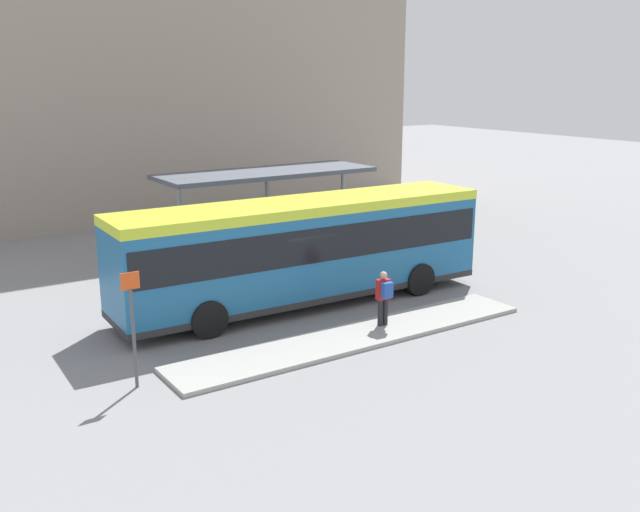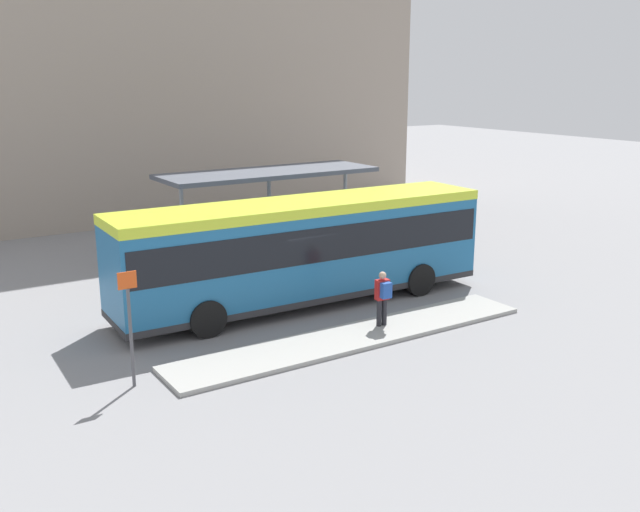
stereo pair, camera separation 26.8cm
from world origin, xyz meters
TOP-DOWN VIEW (x-y plane):
  - ground_plane at (0.00, 0.00)m, footprint 120.00×120.00m
  - curb_island at (-0.43, -3.38)m, footprint 11.02×1.80m
  - city_bus at (0.01, -0.00)m, footprint 12.23×2.86m
  - pedestrian_waiting at (0.66, -3.22)m, footprint 0.41×0.43m
  - bicycle_red at (8.36, 1.80)m, footprint 0.48×1.55m
  - bicycle_yellow at (8.49, 2.57)m, footprint 0.48×1.67m
  - bicycle_orange at (8.51, 3.35)m, footprint 0.48×1.80m
  - bicycle_white at (8.53, 4.12)m, footprint 0.48×1.55m
  - station_shelter at (2.65, 7.03)m, footprint 8.99×3.07m
  - potted_planter_near_shelter at (2.96, 4.29)m, footprint 0.90×0.90m
  - potted_planter_far_side at (6.35, 4.16)m, footprint 0.76×0.76m
  - platform_sign at (-6.60, -3.08)m, footprint 0.44×0.08m
  - station_building at (2.09, 20.30)m, footprint 28.52×10.99m

SIDE VIEW (x-z plane):
  - ground_plane at x=0.00m, z-range 0.00..0.00m
  - curb_island at x=-0.43m, z-range 0.00..0.12m
  - bicycle_red at x=8.36m, z-range 0.00..0.67m
  - bicycle_white at x=8.53m, z-range 0.00..0.68m
  - bicycle_yellow at x=8.49m, z-range 0.00..0.72m
  - bicycle_orange at x=8.51m, z-range 0.00..0.78m
  - potted_planter_far_side at x=6.35m, z-range 0.03..1.29m
  - potted_planter_near_shelter at x=2.96m, z-range 0.03..1.37m
  - pedestrian_waiting at x=0.66m, z-range 0.24..1.84m
  - platform_sign at x=-6.60m, z-range 0.16..2.96m
  - city_bus at x=0.01m, z-range 0.27..3.62m
  - station_shelter at x=2.65m, z-range 1.49..4.80m
  - station_building at x=2.09m, z-range 0.00..19.45m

